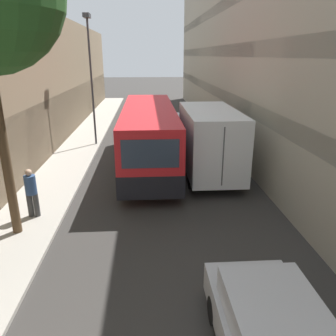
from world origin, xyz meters
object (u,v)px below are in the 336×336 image
Objects in this scene: bus at (149,135)px; pedestrian at (31,191)px; box_truck at (207,138)px; street_lamp at (90,58)px.

pedestrian is at bearing -125.70° from bus.
box_truck is 4.41× the size of pedestrian.
bus is at bearing 159.62° from box_truck.
pedestrian is (-4.11, -5.72, -0.56)m from bus.
street_lamp is at bearing 128.77° from bus.
pedestrian is 10.80m from street_lamp.
pedestrian is at bearing -145.84° from box_truck.
box_truck reaches higher than bus.
box_truck is at bearing -20.38° from bus.
street_lamp is (-6.15, 5.22, 3.62)m from box_truck.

